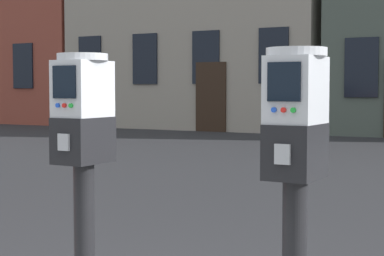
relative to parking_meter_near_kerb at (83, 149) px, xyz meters
The scene contains 2 objects.
parking_meter_near_kerb is the anchor object (origin of this frame).
parking_meter_twin_adjacent 0.95m from the parking_meter_near_kerb, ahead, with size 0.22×0.25×1.31m.
Camera 1 is at (1.41, -2.35, 1.31)m, focal length 59.62 mm.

